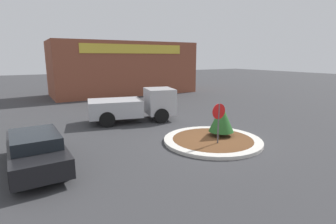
# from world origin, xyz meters

# --- Properties ---
(ground_plane) EXTENTS (120.00, 120.00, 0.00)m
(ground_plane) POSITION_xyz_m (0.00, 0.00, 0.00)
(ground_plane) COLOR #38383A
(traffic_island) EXTENTS (4.74, 4.74, 0.16)m
(traffic_island) POSITION_xyz_m (0.00, 0.00, 0.08)
(traffic_island) COLOR beige
(traffic_island) RESTS_ON ground_plane
(stop_sign) EXTENTS (0.72, 0.07, 2.03)m
(stop_sign) POSITION_xyz_m (-0.20, -0.61, 1.40)
(stop_sign) COLOR #4C4C51
(stop_sign) RESTS_ON ground_plane
(island_shrub) EXTENTS (1.26, 1.26, 1.59)m
(island_shrub) POSITION_xyz_m (0.73, 0.23, 1.07)
(island_shrub) COLOR brown
(island_shrub) RESTS_ON traffic_island
(utility_truck) EXTENTS (5.70, 3.23, 2.05)m
(utility_truck) POSITION_xyz_m (-1.54, 5.85, 1.03)
(utility_truck) COLOR #B2B2B7
(utility_truck) RESTS_ON ground_plane
(storefront_building) EXTENTS (15.46, 6.07, 5.67)m
(storefront_building) POSITION_xyz_m (2.65, 18.73, 2.84)
(storefront_building) COLOR brown
(storefront_building) RESTS_ON ground_plane
(parked_sedan_black) EXTENTS (1.95, 4.84, 1.38)m
(parked_sedan_black) POSITION_xyz_m (-7.62, 0.94, 0.72)
(parked_sedan_black) COLOR black
(parked_sedan_black) RESTS_ON ground_plane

